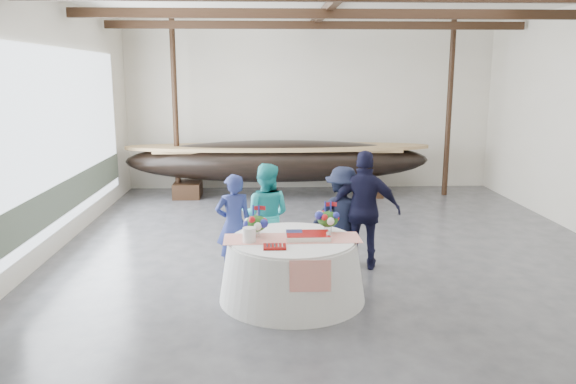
{
  "coord_description": "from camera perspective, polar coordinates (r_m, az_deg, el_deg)",
  "views": [
    {
      "loc": [
        -1.25,
        -9.54,
        3.11
      ],
      "look_at": [
        -0.88,
        -0.64,
        1.25
      ],
      "focal_mm": 35.0,
      "sensor_mm": 36.0,
      "label": 1
    }
  ],
  "objects": [
    {
      "name": "guest_man_right",
      "position": [
        9.14,
        7.82,
        -1.86
      ],
      "size": [
        1.22,
        0.72,
        1.94
      ],
      "primitive_type": "imported",
      "rotation": [
        0.0,
        0.0,
        2.91
      ],
      "color": "black",
      "rests_on": "ground"
    },
    {
      "name": "floor",
      "position": [
        10.11,
        4.85,
        -6.16
      ],
      "size": [
        10.0,
        12.0,
        0.01
      ],
      "primitive_type": "cube",
      "color": "#3D3D42",
      "rests_on": "ground"
    },
    {
      "name": "longboat_display",
      "position": [
        14.53,
        -1.01,
        3.2
      ],
      "size": [
        7.84,
        1.57,
        1.47
      ],
      "color": "black",
      "rests_on": "ground"
    },
    {
      "name": "tabletop_items",
      "position": [
        7.91,
        0.2,
        -3.49
      ],
      "size": [
        1.91,
        0.97,
        0.4
      ],
      "color": "red",
      "rests_on": "banquet_table"
    },
    {
      "name": "pavilion_structure",
      "position": [
        10.48,
        4.66,
        16.64
      ],
      "size": [
        9.8,
        11.76,
        4.5
      ],
      "color": "black",
      "rests_on": "ground"
    },
    {
      "name": "guest_woman_blue",
      "position": [
        8.93,
        -5.54,
        -3.25
      ],
      "size": [
        0.67,
        0.53,
        1.61
      ],
      "primitive_type": "imported",
      "rotation": [
        0.0,
        0.0,
        3.42
      ],
      "color": "navy",
      "rests_on": "ground"
    },
    {
      "name": "wall_left",
      "position": [
        10.29,
        -23.9,
        5.99
      ],
      "size": [
        0.02,
        12.0,
        4.5
      ],
      "primitive_type": "cube",
      "color": "silver",
      "rests_on": "ground"
    },
    {
      "name": "banquet_table",
      "position": [
        7.98,
        0.42,
        -7.78
      ],
      "size": [
        2.06,
        2.06,
        0.88
      ],
      "color": "white",
      "rests_on": "ground"
    },
    {
      "name": "guest_woman_teal",
      "position": [
        9.2,
        -2.3,
        -2.37
      ],
      "size": [
        0.96,
        0.82,
        1.72
      ],
      "primitive_type": "imported",
      "rotation": [
        0.0,
        0.0,
        2.92
      ],
      "color": "#21ACAF",
      "rests_on": "ground"
    },
    {
      "name": "wall_front",
      "position": [
        3.85,
        16.58,
        -1.64
      ],
      "size": [
        10.0,
        0.02,
        4.5
      ],
      "primitive_type": "cube",
      "color": "silver",
      "rests_on": "ground"
    },
    {
      "name": "open_bay",
      "position": [
        11.25,
        -21.64,
        4.41
      ],
      "size": [
        0.03,
        7.0,
        3.2
      ],
      "color": "silver",
      "rests_on": "ground"
    },
    {
      "name": "guest_man_left",
      "position": [
        9.33,
        5.59,
        -2.44
      ],
      "size": [
        1.22,
        0.96,
        1.65
      ],
      "primitive_type": "imported",
      "rotation": [
        0.0,
        0.0,
        2.77
      ],
      "color": "black",
      "rests_on": "ground"
    },
    {
      "name": "wall_back",
      "position": [
        15.62,
        2.23,
        8.63
      ],
      "size": [
        10.0,
        0.02,
        4.5
      ],
      "primitive_type": "cube",
      "color": "silver",
      "rests_on": "ground"
    }
  ]
}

